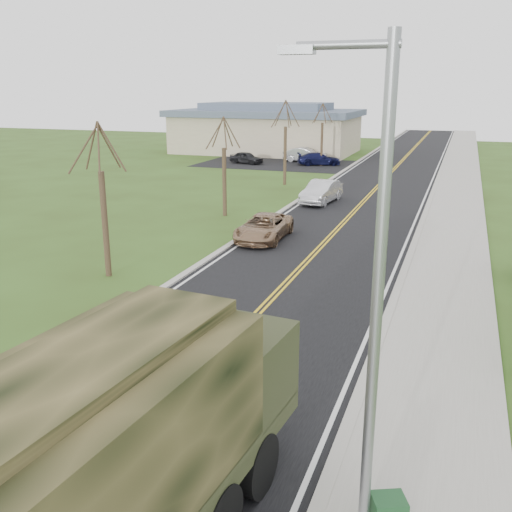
% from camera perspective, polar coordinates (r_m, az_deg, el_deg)
% --- Properties ---
extents(ground, '(160.00, 160.00, 0.00)m').
position_cam_1_polar(ground, '(12.65, -13.30, -19.02)').
color(ground, '#324617').
rests_on(ground, ground).
extents(road, '(8.00, 120.00, 0.01)m').
position_cam_1_polar(road, '(49.37, 12.83, 7.59)').
color(road, black).
rests_on(road, ground).
extents(curb_right, '(0.30, 120.00, 0.12)m').
position_cam_1_polar(curb_right, '(49.03, 17.68, 7.23)').
color(curb_right, '#9E998E').
rests_on(curb_right, ground).
extents(sidewalk_right, '(3.20, 120.00, 0.10)m').
position_cam_1_polar(sidewalk_right, '(48.99, 19.73, 7.03)').
color(sidewalk_right, '#9E998E').
rests_on(sidewalk_right, ground).
extents(curb_left, '(0.30, 120.00, 0.10)m').
position_cam_1_polar(curb_left, '(50.03, 8.08, 8.00)').
color(curb_left, '#9E998E').
rests_on(curb_left, ground).
extents(street_light, '(1.65, 0.22, 8.00)m').
position_cam_1_polar(street_light, '(8.52, 11.44, -3.21)').
color(street_light, gray).
rests_on(street_light, ground).
extents(bare_tree_a, '(1.93, 2.26, 6.08)m').
position_cam_1_polar(bare_tree_a, '(23.05, -14.96, 4.31)').
color(bare_tree_a, '#38281C').
rests_on(bare_tree_a, ground).
extents(bare_tree_b, '(1.83, 2.14, 5.73)m').
position_cam_1_polar(bare_tree_b, '(33.46, -3.19, 8.21)').
color(bare_tree_b, '#38281C').
rests_on(bare_tree_b, ground).
extents(bare_tree_c, '(2.04, 2.39, 6.42)m').
position_cam_1_polar(bare_tree_c, '(44.63, 2.93, 10.66)').
color(bare_tree_c, '#38281C').
rests_on(bare_tree_c, ground).
extents(bare_tree_d, '(1.88, 2.20, 5.91)m').
position_cam_1_polar(bare_tree_d, '(56.19, 6.60, 11.53)').
color(bare_tree_d, '#38281C').
rests_on(bare_tree_d, ground).
extents(commercial_building, '(25.50, 21.50, 5.65)m').
position_cam_1_polar(commercial_building, '(68.23, 1.10, 12.60)').
color(commercial_building, tan).
rests_on(commercial_building, ground).
extents(military_truck, '(3.40, 7.98, 3.87)m').
position_cam_1_polar(military_truck, '(9.06, -13.89, -17.84)').
color(military_truck, black).
rests_on(military_truck, ground).
extents(suv_champagne, '(2.21, 4.56, 1.25)m').
position_cam_1_polar(suv_champagne, '(28.25, 0.78, 2.88)').
color(suv_champagne, '#8C6C4F').
rests_on(suv_champagne, ground).
extents(sedan_silver, '(2.04, 4.56, 1.45)m').
position_cam_1_polar(sedan_silver, '(37.82, 6.56, 6.40)').
color(sedan_silver, silver).
rests_on(sedan_silver, ground).
extents(lot_car_dark, '(3.74, 2.29, 1.19)m').
position_cam_1_polar(lot_car_dark, '(57.62, -0.97, 9.80)').
color(lot_car_dark, black).
rests_on(lot_car_dark, ground).
extents(lot_car_silver, '(4.53, 1.85, 1.46)m').
position_cam_1_polar(lot_car_silver, '(59.05, 4.97, 10.04)').
color(lot_car_silver, '#A4A4A9').
rests_on(lot_car_silver, ground).
extents(lot_car_navy, '(4.55, 3.17, 1.22)m').
position_cam_1_polar(lot_car_navy, '(56.85, 6.31, 9.63)').
color(lot_car_navy, '#0E1034').
rests_on(lot_car_navy, ground).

